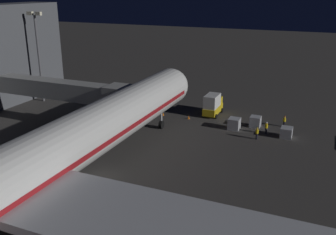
# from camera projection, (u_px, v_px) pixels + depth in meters

# --- Properties ---
(ground_plane) EXTENTS (320.00, 320.00, 0.00)m
(ground_plane) POSITION_uv_depth(u_px,v_px,m) (99.00, 177.00, 41.23)
(ground_plane) COLOR #383533
(airliner_at_gate) EXTENTS (49.64, 68.40, 18.38)m
(airliner_at_gate) POSITION_uv_depth(u_px,v_px,m) (13.00, 178.00, 29.51)
(airliner_at_gate) COLOR silver
(airliner_at_gate) RESTS_ON ground_plane
(jet_bridge) EXTENTS (22.16, 3.40, 7.11)m
(jet_bridge) POSITION_uv_depth(u_px,v_px,m) (71.00, 91.00, 53.99)
(jet_bridge) COLOR #9E9E99
(jet_bridge) RESTS_ON ground_plane
(apron_floodlight_mast) EXTENTS (2.90, 0.50, 15.70)m
(apron_floodlight_mast) POSITION_uv_depth(u_px,v_px,m) (38.00, 50.00, 65.95)
(apron_floodlight_mast) COLOR #59595E
(apron_floodlight_mast) RESTS_ON ground_plane
(cargo_truck_aft) EXTENTS (2.36, 4.90, 3.47)m
(cargo_truck_aft) POSITION_uv_depth(u_px,v_px,m) (213.00, 104.00, 60.91)
(cargo_truck_aft) COLOR yellow
(cargo_truck_aft) RESTS_ON ground_plane
(baggage_container_near_belt) EXTENTS (1.52, 1.60, 1.58)m
(baggage_container_near_belt) POSITION_uv_depth(u_px,v_px,m) (255.00, 122.00, 55.93)
(baggage_container_near_belt) COLOR #B7BABF
(baggage_container_near_belt) RESTS_ON ground_plane
(baggage_container_mid_row) EXTENTS (1.53, 1.82, 1.43)m
(baggage_container_mid_row) POSITION_uv_depth(u_px,v_px,m) (286.00, 133.00, 51.94)
(baggage_container_mid_row) COLOR #B7BABF
(baggage_container_mid_row) RESTS_ON ground_plane
(baggage_container_far_row) EXTENTS (1.60, 1.74, 1.64)m
(baggage_container_far_row) POSITION_uv_depth(u_px,v_px,m) (234.00, 124.00, 54.97)
(baggage_container_far_row) COLOR #B7BABF
(baggage_container_far_row) RESTS_ON ground_plane
(ground_crew_near_nose_gear) EXTENTS (0.40, 0.40, 1.68)m
(ground_crew_near_nose_gear) POSITION_uv_depth(u_px,v_px,m) (284.00, 121.00, 55.88)
(ground_crew_near_nose_gear) COLOR black
(ground_crew_near_nose_gear) RESTS_ON ground_plane
(ground_crew_by_belt_loader) EXTENTS (0.40, 0.40, 1.70)m
(ground_crew_by_belt_loader) POSITION_uv_depth(u_px,v_px,m) (257.00, 133.00, 51.23)
(ground_crew_by_belt_loader) COLOR black
(ground_crew_by_belt_loader) RESTS_ON ground_plane
(ground_crew_marshaller_fwd) EXTENTS (0.40, 0.40, 1.79)m
(ground_crew_marshaller_fwd) POSITION_uv_depth(u_px,v_px,m) (266.00, 127.00, 53.09)
(ground_crew_marshaller_fwd) COLOR black
(ground_crew_marshaller_fwd) RESTS_ON ground_plane
(traffic_cone_nose_port) EXTENTS (0.36, 0.36, 0.55)m
(traffic_cone_nose_port) POSITION_uv_depth(u_px,v_px,m) (189.00, 117.00, 59.39)
(traffic_cone_nose_port) COLOR orange
(traffic_cone_nose_port) RESTS_ON ground_plane
(traffic_cone_nose_starboard) EXTENTS (0.36, 0.36, 0.55)m
(traffic_cone_nose_starboard) POSITION_uv_depth(u_px,v_px,m) (163.00, 114.00, 61.04)
(traffic_cone_nose_starboard) COLOR orange
(traffic_cone_nose_starboard) RESTS_ON ground_plane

